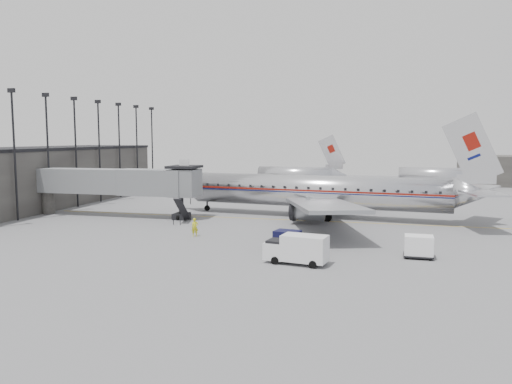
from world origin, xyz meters
TOP-DOWN VIEW (x-y plane):
  - ground at (0.00, 0.00)m, footprint 160.00×160.00m
  - terminal at (-34.00, 10.00)m, footprint 12.00×46.00m
  - apron_line at (3.00, 6.00)m, footprint 60.00×0.15m
  - jet_bridge at (-16.66, 3.67)m, footprint 21.00×6.20m
  - floodlight_masts at (-27.50, 13.00)m, footprint 0.90×42.25m
  - distant_aircraft_near at (-1.79, 42.00)m, footprint 16.39×3.20m
  - distant_aircraft_mid at (24.21, 46.00)m, footprint 16.39×3.20m
  - airliner at (6.78, 8.91)m, footprint 39.38×36.30m
  - service_van at (7.50, -14.20)m, footprint 5.04×2.62m
  - baggage_cart_navy at (6.00, -10.00)m, footprint 2.49×2.07m
  - baggage_cart_white at (16.70, -10.00)m, footprint 2.38×1.85m
  - ramp_worker at (-3.92, -6.00)m, footprint 0.78×0.67m

SIDE VIEW (x-z plane):
  - ground at x=0.00m, z-range 0.00..0.00m
  - apron_line at x=3.00m, z-range 0.00..0.01m
  - ramp_worker at x=-3.92m, z-range 0.00..1.80m
  - baggage_cart_navy at x=6.00m, z-range 0.06..1.80m
  - baggage_cart_white at x=16.70m, z-range 0.06..1.88m
  - service_van at x=7.50m, z-range 0.06..2.31m
  - distant_aircraft_near at x=-1.79m, z-range -2.40..7.86m
  - distant_aircraft_mid at x=24.21m, z-range -2.40..7.86m
  - airliner at x=6.78m, z-range -3.10..9.37m
  - terminal at x=-34.00m, z-range 0.00..8.00m
  - jet_bridge at x=-16.66m, z-range 0.63..7.73m
  - floodlight_masts at x=-27.50m, z-range 0.74..15.99m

